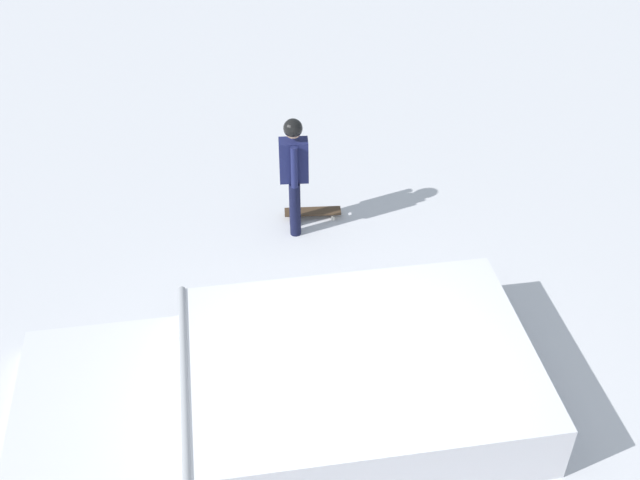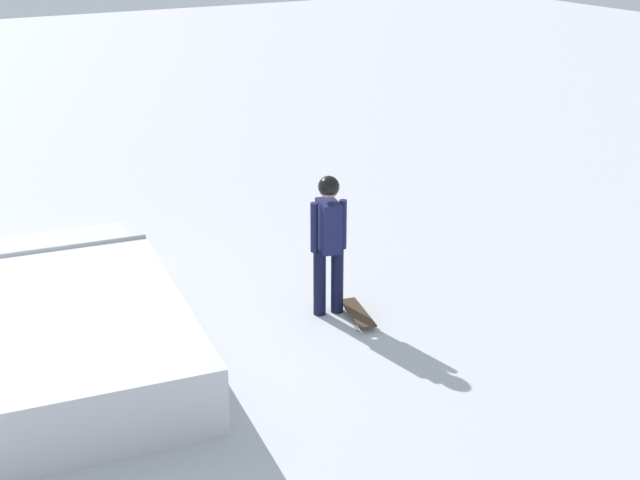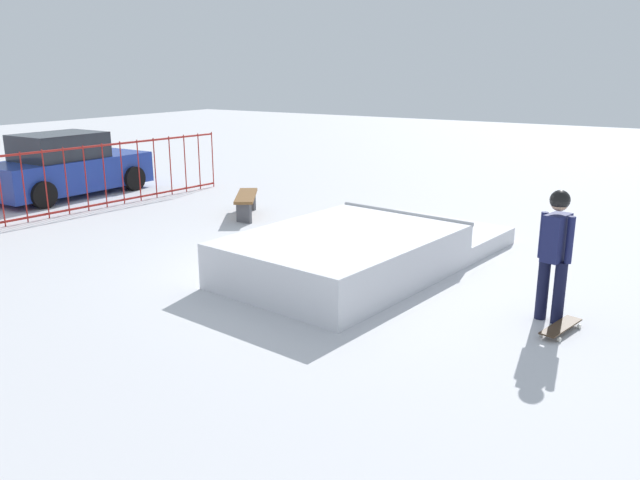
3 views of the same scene
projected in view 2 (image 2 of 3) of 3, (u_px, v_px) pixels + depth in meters
name	position (u px, v px, depth m)	size (l,w,h in m)	color
ground_plane	(27.00, 369.00, 9.44)	(60.00, 60.00, 0.00)	silver
skate_ramp	(55.00, 327.00, 9.67)	(5.67, 3.21, 0.74)	silver
skater	(329.00, 235.00, 10.34)	(0.42, 0.43, 1.73)	black
skateboard	(358.00, 313.00, 10.53)	(0.82, 0.38, 0.09)	#3F2D1E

